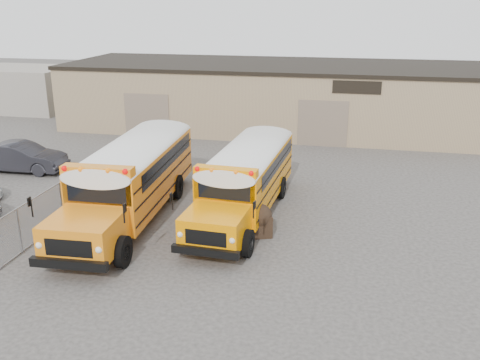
% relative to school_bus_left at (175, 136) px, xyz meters
% --- Properties ---
extents(ground, '(120.00, 120.00, 0.00)m').
position_rel_school_bus_left_xyz_m(ground, '(3.67, -8.27, -1.92)').
color(ground, '#3A3835').
rests_on(ground, ground).
extents(warehouse, '(30.20, 10.20, 4.67)m').
position_rel_school_bus_left_xyz_m(warehouse, '(3.67, 11.72, 0.46)').
color(warehouse, '#9B865F').
rests_on(warehouse, ground).
extents(chainlink_fence, '(0.07, 18.07, 1.81)m').
position_rel_school_bus_left_xyz_m(chainlink_fence, '(-2.33, -5.27, -1.02)').
color(chainlink_fence, gray).
rests_on(chainlink_fence, ground).
extents(distant_building_left, '(8.00, 6.00, 3.60)m').
position_rel_school_bus_left_xyz_m(distant_building_left, '(-18.33, 13.73, -0.12)').
color(distant_building_left, gray).
rests_on(distant_building_left, ground).
extents(school_bus_left, '(3.55, 11.45, 3.32)m').
position_rel_school_bus_left_xyz_m(school_bus_left, '(0.00, 0.00, 0.00)').
color(school_bus_left, orange).
rests_on(school_bus_left, ground).
extents(school_bus_right, '(3.15, 10.45, 3.02)m').
position_rel_school_bus_left_xyz_m(school_bus_right, '(5.44, 0.80, -0.17)').
color(school_bus_right, '#FE8D00').
rests_on(school_bus_right, ground).
extents(tarp_bundle, '(1.14, 1.09, 1.34)m').
position_rel_school_bus_left_xyz_m(tarp_bundle, '(6.17, -7.85, -1.23)').
color(tarp_bundle, black).
rests_on(tarp_bundle, ground).
extents(car_dark, '(5.01, 1.92, 1.63)m').
position_rel_school_bus_left_xyz_m(car_dark, '(-8.24, -2.20, -1.10)').
color(car_dark, '#222227').
rests_on(car_dark, ground).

